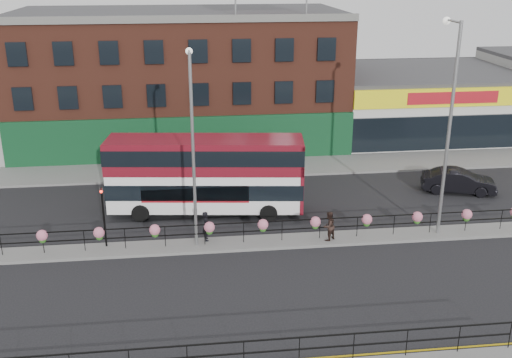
{
  "coord_description": "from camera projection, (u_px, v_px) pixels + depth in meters",
  "views": [
    {
      "loc": [
        -3.68,
        -27.81,
        13.84
      ],
      "look_at": [
        0.0,
        3.0,
        2.5
      ],
      "focal_mm": 42.0,
      "sensor_mm": 36.0,
      "label": 1
    }
  ],
  "objects": [
    {
      "name": "car",
      "position": [
        458.0,
        181.0,
        37.78
      ],
      "size": [
        4.14,
        5.43,
        1.5
      ],
      "primitive_type": "imported",
      "rotation": [
        0.0,
        0.0,
        1.27
      ],
      "color": "black",
      "rests_on": "ground"
    },
    {
      "name": "median",
      "position": [
        263.0,
        242.0,
        31.07
      ],
      "size": [
        60.0,
        1.6,
        0.15
      ],
      "primitive_type": "cube",
      "color": "slate",
      "rests_on": "ground"
    },
    {
      "name": "pedestrian_a",
      "position": [
        206.0,
        226.0,
        30.92
      ],
      "size": [
        0.66,
        0.5,
        1.59
      ],
      "primitive_type": "imported",
      "rotation": [
        0.0,
        0.0,
        1.68
      ],
      "color": "black",
      "rests_on": "median"
    },
    {
      "name": "double_decker_bus",
      "position": [
        206.0,
        168.0,
        33.99
      ],
      "size": [
        11.33,
        3.93,
        4.49
      ],
      "color": "white",
      "rests_on": "ground"
    },
    {
      "name": "lamp_column_east",
      "position": [
        449.0,
        112.0,
        30.03
      ],
      "size": [
        0.4,
        1.94,
        11.07
      ],
      "color": "gray",
      "rests_on": "median"
    },
    {
      "name": "south_railing",
      "position": [
        244.0,
        348.0,
        21.13
      ],
      "size": [
        20.04,
        0.05,
        1.12
      ],
      "color": "black",
      "rests_on": "south_pavement"
    },
    {
      "name": "supermarket",
      "position": [
        420.0,
        102.0,
        50.53
      ],
      "size": [
        15.0,
        12.25,
        5.3
      ],
      "color": "silver",
      "rests_on": "ground"
    },
    {
      "name": "lamp_column_west",
      "position": [
        192.0,
        134.0,
        28.96
      ],
      "size": [
        0.35,
        1.71,
        9.77
      ],
      "color": "gray",
      "rests_on": "median"
    },
    {
      "name": "brick_building",
      "position": [
        181.0,
        77.0,
        47.51
      ],
      "size": [
        25.0,
        12.21,
        10.3
      ],
      "color": "brown",
      "rests_on": "ground"
    },
    {
      "name": "traffic_light_median",
      "position": [
        103.0,
        204.0,
        29.73
      ],
      "size": [
        0.15,
        0.28,
        3.65
      ],
      "color": "black",
      "rests_on": "median"
    },
    {
      "name": "ground",
      "position": [
        263.0,
        244.0,
        31.1
      ],
      "size": [
        120.0,
        120.0,
        0.0
      ],
      "primitive_type": "plane",
      "color": "black",
      "rests_on": "ground"
    },
    {
      "name": "north_pavement",
      "position": [
        241.0,
        168.0,
        42.27
      ],
      "size": [
        60.0,
        4.0,
        0.15
      ],
      "primitive_type": "cube",
      "color": "slate",
      "rests_on": "ground"
    },
    {
      "name": "median_railing",
      "position": [
        263.0,
        225.0,
        30.74
      ],
      "size": [
        30.04,
        0.56,
        1.23
      ],
      "color": "black",
      "rests_on": "median"
    },
    {
      "name": "pedestrian_b",
      "position": [
        329.0,
        226.0,
        30.93
      ],
      "size": [
        1.32,
        1.31,
        1.57
      ],
      "primitive_type": "imported",
      "rotation": [
        0.0,
        0.0,
        3.75
      ],
      "color": "black",
      "rests_on": "median"
    }
  ]
}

